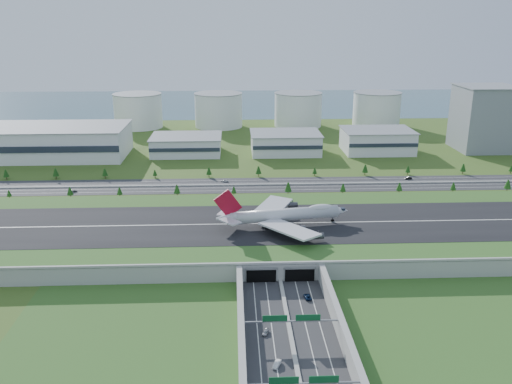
{
  "coord_description": "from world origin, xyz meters",
  "views": [
    {
      "loc": [
        -20.25,
        -265.7,
        111.6
      ],
      "look_at": [
        -7.11,
        35.0,
        14.4
      ],
      "focal_mm": 38.0,
      "sensor_mm": 36.0,
      "label": 1
    }
  ],
  "objects_px": {
    "office_tower": "(484,118)",
    "car_4": "(74,191)",
    "car_5": "(408,178)",
    "car_2": "(308,297)",
    "car_7": "(225,181)",
    "boeing_747": "(283,215)",
    "car_1": "(277,364)",
    "fuel_tank_a": "(138,111)",
    "car_0": "(266,332)"
  },
  "relations": [
    {
      "from": "car_1",
      "to": "car_2",
      "type": "relative_size",
      "value": 0.9
    },
    {
      "from": "boeing_747",
      "to": "car_1",
      "type": "xyz_separation_m",
      "value": [
        -11.95,
        -107.82,
        -13.33
      ]
    },
    {
      "from": "car_1",
      "to": "car_4",
      "type": "distance_m",
      "value": 229.81
    },
    {
      "from": "car_2",
      "to": "fuel_tank_a",
      "type": "bearing_deg",
      "value": -77.84
    },
    {
      "from": "boeing_747",
      "to": "car_0",
      "type": "relative_size",
      "value": 16.19
    },
    {
      "from": "car_5",
      "to": "car_7",
      "type": "xyz_separation_m",
      "value": [
        -132.63,
        -0.85,
        -0.12
      ]
    },
    {
      "from": "office_tower",
      "to": "car_0",
      "type": "bearing_deg",
      "value": -126.1
    },
    {
      "from": "office_tower",
      "to": "car_2",
      "type": "xyz_separation_m",
      "value": [
        -190.01,
        -260.86,
        -26.62
      ]
    },
    {
      "from": "car_0",
      "to": "car_7",
      "type": "relative_size",
      "value": 0.86
    },
    {
      "from": "car_4",
      "to": "office_tower",
      "type": "bearing_deg",
      "value": -79.78
    },
    {
      "from": "boeing_747",
      "to": "car_5",
      "type": "height_order",
      "value": "boeing_747"
    },
    {
      "from": "fuel_tank_a",
      "to": "car_2",
      "type": "distance_m",
      "value": 398.06
    },
    {
      "from": "car_1",
      "to": "car_7",
      "type": "distance_m",
      "value": 215.86
    },
    {
      "from": "car_5",
      "to": "car_2",
      "type": "bearing_deg",
      "value": -43.7
    },
    {
      "from": "boeing_747",
      "to": "car_4",
      "type": "xyz_separation_m",
      "value": [
        -132.63,
        87.76,
        -13.39
      ]
    },
    {
      "from": "office_tower",
      "to": "car_0",
      "type": "relative_size",
      "value": 12.5
    },
    {
      "from": "car_1",
      "to": "car_5",
      "type": "relative_size",
      "value": 0.95
    },
    {
      "from": "office_tower",
      "to": "car_4",
      "type": "distance_m",
      "value": 346.42
    },
    {
      "from": "fuel_tank_a",
      "to": "car_4",
      "type": "xyz_separation_m",
      "value": [
        -7.16,
        -225.75,
        -16.63
      ]
    },
    {
      "from": "car_0",
      "to": "car_1",
      "type": "distance_m",
      "value": 19.78
    },
    {
      "from": "car_1",
      "to": "car_4",
      "type": "xyz_separation_m",
      "value": [
        -120.68,
        195.57,
        -0.07
      ]
    },
    {
      "from": "car_2",
      "to": "car_1",
      "type": "bearing_deg",
      "value": 63.16
    },
    {
      "from": "office_tower",
      "to": "car_4",
      "type": "xyz_separation_m",
      "value": [
        -327.16,
        -110.75,
        -26.63
      ]
    },
    {
      "from": "boeing_747",
      "to": "car_2",
      "type": "height_order",
      "value": "boeing_747"
    },
    {
      "from": "office_tower",
      "to": "boeing_747",
      "type": "bearing_deg",
      "value": -134.42
    },
    {
      "from": "fuel_tank_a",
      "to": "office_tower",
      "type": "bearing_deg",
      "value": -19.77
    },
    {
      "from": "car_4",
      "to": "car_5",
      "type": "relative_size",
      "value": 0.84
    },
    {
      "from": "car_5",
      "to": "car_1",
      "type": "bearing_deg",
      "value": -41.82
    },
    {
      "from": "car_2",
      "to": "car_4",
      "type": "distance_m",
      "value": 203.33
    },
    {
      "from": "office_tower",
      "to": "car_7",
      "type": "bearing_deg",
      "value": -158.03
    },
    {
      "from": "office_tower",
      "to": "fuel_tank_a",
      "type": "bearing_deg",
      "value": 160.23
    },
    {
      "from": "fuel_tank_a",
      "to": "car_0",
      "type": "height_order",
      "value": "fuel_tank_a"
    },
    {
      "from": "office_tower",
      "to": "car_4",
      "type": "relative_size",
      "value": 12.52
    },
    {
      "from": "boeing_747",
      "to": "car_0",
      "type": "xyz_separation_m",
      "value": [
        -14.58,
        -88.22,
        -13.39
      ]
    },
    {
      "from": "office_tower",
      "to": "car_1",
      "type": "relative_size",
      "value": 11.12
    },
    {
      "from": "car_4",
      "to": "car_2",
      "type": "bearing_deg",
      "value": -146.06
    },
    {
      "from": "car_0",
      "to": "car_4",
      "type": "distance_m",
      "value": 211.9
    },
    {
      "from": "car_5",
      "to": "fuel_tank_a",
      "type": "bearing_deg",
      "value": -146.53
    },
    {
      "from": "car_0",
      "to": "car_5",
      "type": "relative_size",
      "value": 0.85
    },
    {
      "from": "boeing_747",
      "to": "car_4",
      "type": "height_order",
      "value": "boeing_747"
    },
    {
      "from": "office_tower",
      "to": "boeing_747",
      "type": "xyz_separation_m",
      "value": [
        -194.53,
        -198.51,
        -13.24
      ]
    },
    {
      "from": "office_tower",
      "to": "car_5",
      "type": "distance_m",
      "value": 133.1
    },
    {
      "from": "car_1",
      "to": "car_7",
      "type": "bearing_deg",
      "value": 118.74
    },
    {
      "from": "boeing_747",
      "to": "office_tower",
      "type": "bearing_deg",
      "value": 36.58
    },
    {
      "from": "fuel_tank_a",
      "to": "car_4",
      "type": "distance_m",
      "value": 226.48
    },
    {
      "from": "fuel_tank_a",
      "to": "car_1",
      "type": "bearing_deg",
      "value": -74.92
    },
    {
      "from": "car_2",
      "to": "car_4",
      "type": "height_order",
      "value": "car_2"
    },
    {
      "from": "car_4",
      "to": "car_5",
      "type": "xyz_separation_m",
      "value": [
        233.29,
        20.21,
        0.11
      ]
    },
    {
      "from": "office_tower",
      "to": "car_1",
      "type": "height_order",
      "value": "office_tower"
    },
    {
      "from": "car_7",
      "to": "car_1",
      "type": "bearing_deg",
      "value": 23.24
    }
  ]
}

